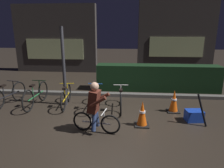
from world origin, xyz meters
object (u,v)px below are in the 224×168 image
at_px(traffic_cone_near, 142,114).
at_px(parked_bike_leftmost, 8,95).
at_px(parked_bike_center_left, 66,97).
at_px(parked_bike_center_right, 94,97).
at_px(street_post, 64,67).
at_px(blue_crate, 194,116).
at_px(closed_umbrella, 202,110).
at_px(traffic_cone_far, 174,101).
at_px(parked_bike_left_mid, 36,95).
at_px(parked_bike_right_mid, 121,99).
at_px(cyclist, 95,107).

bearing_deg(traffic_cone_near, parked_bike_leftmost, 165.53).
bearing_deg(parked_bike_center_left, parked_bike_center_right, -98.36).
bearing_deg(parked_bike_leftmost, street_post, -72.48).
relative_size(parked_bike_leftmost, parked_bike_center_left, 1.08).
xyz_separation_m(blue_crate, closed_umbrella, (0.10, -0.25, 0.26)).
bearing_deg(closed_umbrella, blue_crate, -35.24).
bearing_deg(traffic_cone_far, parked_bike_left_mid, 178.18).
relative_size(traffic_cone_far, closed_umbrella, 0.80).
distance_m(parked_bike_center_right, traffic_cone_far, 2.43).
xyz_separation_m(parked_bike_center_right, blue_crate, (2.85, -0.74, -0.18)).
relative_size(street_post, traffic_cone_near, 3.73).
bearing_deg(traffic_cone_far, closed_umbrella, -58.08).
bearing_deg(street_post, blue_crate, -13.27).
relative_size(parked_bike_right_mid, cyclist, 1.26).
height_order(traffic_cone_near, traffic_cone_far, traffic_cone_far).
relative_size(blue_crate, closed_umbrella, 0.52).
xyz_separation_m(parked_bike_center_left, traffic_cone_near, (2.35, -1.18, 0.00)).
distance_m(street_post, closed_umbrella, 4.17).
distance_m(parked_bike_center_left, blue_crate, 3.85).
bearing_deg(blue_crate, parked_bike_center_right, 165.49).
distance_m(parked_bike_left_mid, traffic_cone_near, 3.50).
distance_m(street_post, parked_bike_leftmost, 2.04).
xyz_separation_m(parked_bike_leftmost, cyclist, (3.09, -1.51, 0.28)).
bearing_deg(parked_bike_center_right, traffic_cone_far, -91.59).
height_order(traffic_cone_far, blue_crate, traffic_cone_far).
xyz_separation_m(street_post, closed_umbrella, (3.92, -1.15, -0.83)).
bearing_deg(parked_bike_leftmost, cyclist, -105.04).
relative_size(parked_bike_center_left, blue_crate, 3.43).
distance_m(traffic_cone_far, cyclist, 2.57).
relative_size(parked_bike_leftmost, parked_bike_left_mid, 0.96).
distance_m(traffic_cone_far, closed_umbrella, 1.00).
relative_size(traffic_cone_near, blue_crate, 1.52).
distance_m(parked_bike_center_right, closed_umbrella, 3.11).
distance_m(parked_bike_center_left, traffic_cone_near, 2.63).
bearing_deg(traffic_cone_near, parked_bike_center_right, 141.56).
distance_m(street_post, parked_bike_center_left, 0.93).
distance_m(parked_bike_right_mid, traffic_cone_near, 1.20).
relative_size(parked_bike_center_left, closed_umbrella, 1.78).
bearing_deg(blue_crate, parked_bike_leftmost, 173.03).
distance_m(parked_bike_leftmost, parked_bike_left_mid, 0.91).
bearing_deg(closed_umbrella, traffic_cone_near, 38.30).
xyz_separation_m(parked_bike_center_left, traffic_cone_far, (3.34, -0.18, 0.01)).
distance_m(parked_bike_right_mid, traffic_cone_far, 1.58).
distance_m(parked_bike_leftmost, parked_bike_center_right, 2.79).
bearing_deg(traffic_cone_near, parked_bike_left_mid, 161.11).
bearing_deg(parked_bike_center_right, cyclist, -167.51).
xyz_separation_m(street_post, parked_bike_left_mid, (-0.91, -0.17, -0.89)).
height_order(parked_bike_center_left, parked_bike_right_mid, parked_bike_right_mid).
xyz_separation_m(parked_bike_left_mid, cyclist, (2.18, -1.55, 0.28)).
relative_size(parked_bike_center_left, traffic_cone_near, 2.26).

